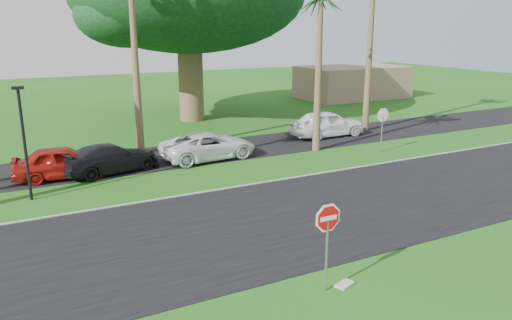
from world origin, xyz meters
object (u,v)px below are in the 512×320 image
object	(u,v)px
car_red	(63,162)
car_minivan	(209,146)
car_pickup	(327,124)
stop_sign_near	(328,230)
car_dark	(110,159)
stop_sign_far	(383,121)

from	to	relation	value
car_red	car_minivan	bearing A→B (deg)	-84.72
car_pickup	car_red	bearing A→B (deg)	96.51
stop_sign_near	car_pickup	world-z (taller)	stop_sign_near
car_red	car_pickup	xyz separation A→B (m)	(16.03, 1.65, 0.07)
car_dark	car_pickup	world-z (taller)	car_pickup
car_red	car_dark	size ratio (longest dim) A/B	0.93
car_dark	stop_sign_near	bearing A→B (deg)	177.73
car_red	car_dark	bearing A→B (deg)	-86.75
car_minivan	car_pickup	bearing A→B (deg)	-84.01
car_minivan	stop_sign_near	bearing A→B (deg)	166.02
stop_sign_far	car_pickup	size ratio (longest dim) A/B	0.54
stop_sign_near	car_red	xyz separation A→B (m)	(-4.89, 14.01, -1.02)
stop_sign_near	car_dark	xyz separation A→B (m)	(-2.77, 13.95, -1.08)
car_dark	car_pickup	bearing A→B (deg)	-96.46
stop_sign_near	car_red	bearing A→B (deg)	109.25
stop_sign_far	car_red	size ratio (longest dim) A/B	0.59
car_pickup	stop_sign_far	bearing A→B (deg)	-174.97
car_minivan	car_pickup	world-z (taller)	car_pickup
stop_sign_far	car_red	xyz separation A→B (m)	(-16.39, 3.01, -1.02)
stop_sign_far	car_pickup	xyz separation A→B (m)	(-0.36, 4.67, -0.94)
stop_sign_far	car_red	bearing A→B (deg)	-10.42
car_red	car_dark	xyz separation A→B (m)	(2.13, -0.06, -0.06)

